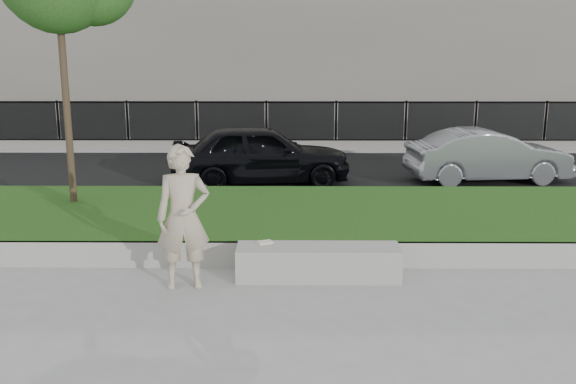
{
  "coord_description": "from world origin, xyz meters",
  "views": [
    {
      "loc": [
        0.23,
        -8.22,
        3.3
      ],
      "look_at": [
        0.16,
        1.2,
        1.14
      ],
      "focal_mm": 40.0,
      "sensor_mm": 36.0,
      "label": 1
    }
  ],
  "objects_px": {
    "car_dark": "(261,154)",
    "stone_bench": "(318,262)",
    "book": "(265,242)",
    "car_silver": "(488,156)",
    "man": "(183,217)"
  },
  "relations": [
    {
      "from": "man",
      "to": "car_dark",
      "type": "bearing_deg",
      "value": 72.88
    },
    {
      "from": "car_dark",
      "to": "car_silver",
      "type": "xyz_separation_m",
      "value": [
        5.52,
        0.28,
        -0.08
      ]
    },
    {
      "from": "stone_bench",
      "to": "car_silver",
      "type": "bearing_deg",
      "value": 56.48
    },
    {
      "from": "man",
      "to": "car_dark",
      "type": "height_order",
      "value": "man"
    },
    {
      "from": "car_dark",
      "to": "stone_bench",
      "type": "bearing_deg",
      "value": -177.12
    },
    {
      "from": "book",
      "to": "car_dark",
      "type": "distance_m",
      "value": 6.21
    },
    {
      "from": "man",
      "to": "book",
      "type": "bearing_deg",
      "value": 13.34
    },
    {
      "from": "stone_bench",
      "to": "book",
      "type": "bearing_deg",
      "value": 168.39
    },
    {
      "from": "stone_bench",
      "to": "man",
      "type": "distance_m",
      "value": 2.05
    },
    {
      "from": "book",
      "to": "car_silver",
      "type": "height_order",
      "value": "car_silver"
    },
    {
      "from": "book",
      "to": "man",
      "type": "bearing_deg",
      "value": -179.89
    },
    {
      "from": "stone_bench",
      "to": "book",
      "type": "height_order",
      "value": "book"
    },
    {
      "from": "car_dark",
      "to": "car_silver",
      "type": "bearing_deg",
      "value": -94.28
    },
    {
      "from": "man",
      "to": "book",
      "type": "distance_m",
      "value": 1.3
    },
    {
      "from": "book",
      "to": "car_silver",
      "type": "bearing_deg",
      "value": 27.37
    }
  ]
}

